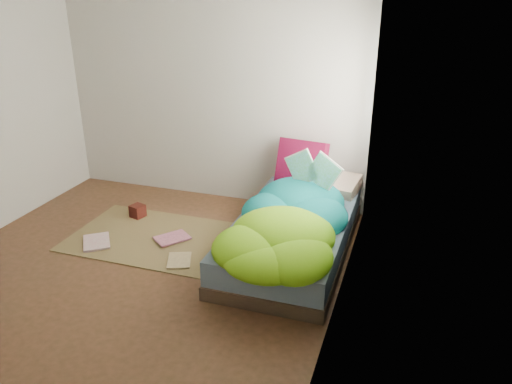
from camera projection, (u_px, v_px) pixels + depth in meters
ground at (138, 268)px, 4.41m from camera, size 3.50×3.50×0.00m
room_walls at (120, 84)px, 3.79m from camera, size 3.54×3.54×2.62m
bed at (292, 235)px, 4.63m from camera, size 1.00×2.00×0.34m
duvet at (287, 212)px, 4.30m from camera, size 0.96×1.84×0.34m
rug at (154, 237)px, 4.94m from camera, size 1.60×1.10×0.01m
pillow_floral at (328, 184)px, 5.17m from camera, size 0.67×0.48×0.14m
pillow_magenta at (301, 164)px, 5.19m from camera, size 0.52×0.22×0.50m
open_book at (313, 160)px, 4.60m from camera, size 0.48×0.21×0.28m
wooden_box at (138, 211)px, 5.34m from camera, size 0.16×0.16×0.13m
floor_book_a at (83, 244)px, 4.77m from camera, size 0.39×0.41×0.03m
floor_book_b at (167, 234)px, 4.96m from camera, size 0.38×0.39×0.03m
floor_book_c at (168, 261)px, 4.48m from camera, size 0.29×0.34×0.02m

